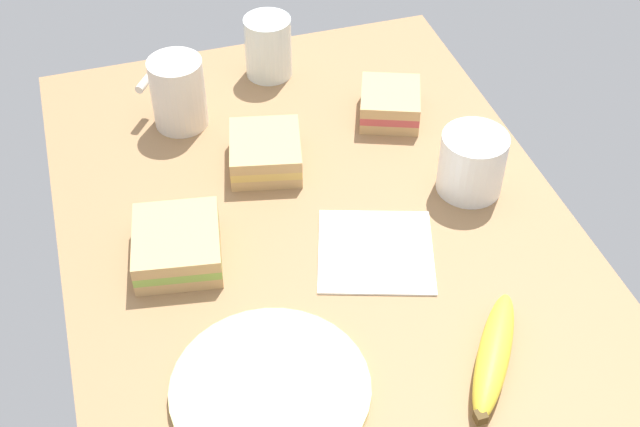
% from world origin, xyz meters
% --- Properties ---
extents(tabletop, '(0.90, 0.64, 0.02)m').
position_xyz_m(tabletop, '(0.00, 0.00, 0.01)').
color(tabletop, '#936D47').
rests_on(tabletop, ground).
extents(plate_of_food, '(0.21, 0.21, 0.01)m').
position_xyz_m(plate_of_food, '(0.22, -0.12, 0.03)').
color(plate_of_food, '#EAE58C').
rests_on(plate_of_food, tabletop).
extents(coffee_mug_black, '(0.09, 0.10, 0.10)m').
position_xyz_m(coffee_mug_black, '(-0.27, -0.13, 0.07)').
color(coffee_mug_black, silver).
rests_on(coffee_mug_black, tabletop).
extents(coffee_mug_milky, '(0.11, 0.09, 0.09)m').
position_xyz_m(coffee_mug_milky, '(-0.02, 0.21, 0.06)').
color(coffee_mug_milky, white).
rests_on(coffee_mug_milky, tabletop).
extents(sandwich_main, '(0.13, 0.12, 0.04)m').
position_xyz_m(sandwich_main, '(-0.01, -0.18, 0.04)').
color(sandwich_main, tan).
rests_on(sandwich_main, tabletop).
extents(sandwich_side, '(0.12, 0.11, 0.04)m').
position_xyz_m(sandwich_side, '(-0.20, 0.17, 0.04)').
color(sandwich_side, tan).
rests_on(sandwich_side, tabletop).
extents(sandwich_extra, '(0.12, 0.12, 0.04)m').
position_xyz_m(sandwich_extra, '(-0.14, -0.03, 0.04)').
color(sandwich_extra, tan).
rests_on(sandwich_extra, tabletop).
extents(glass_of_milk, '(0.07, 0.07, 0.10)m').
position_xyz_m(glass_of_milk, '(-0.36, 0.03, 0.06)').
color(glass_of_milk, silver).
rests_on(glass_of_milk, tabletop).
extents(banana, '(0.16, 0.13, 0.03)m').
position_xyz_m(banana, '(0.25, 0.12, 0.04)').
color(banana, yellow).
rests_on(banana, tabletop).
extents(paper_napkin, '(0.18, 0.18, 0.00)m').
position_xyz_m(paper_napkin, '(0.06, 0.05, 0.02)').
color(paper_napkin, white).
rests_on(paper_napkin, tabletop).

